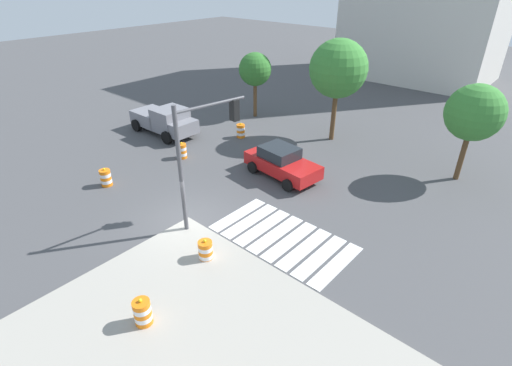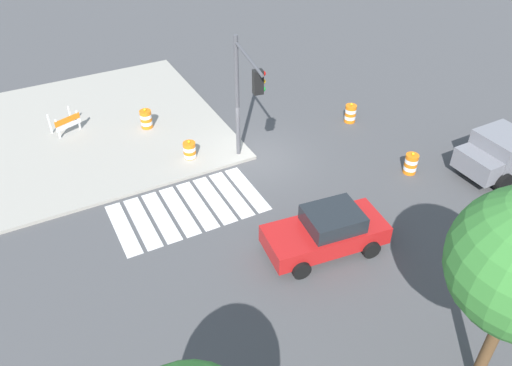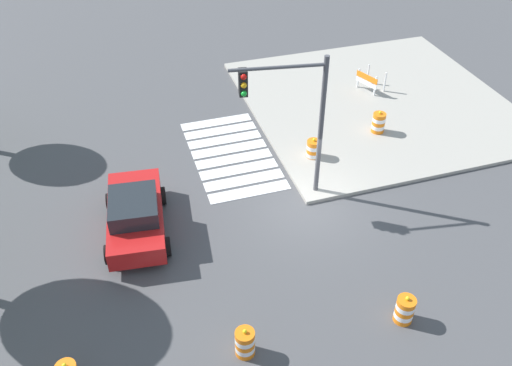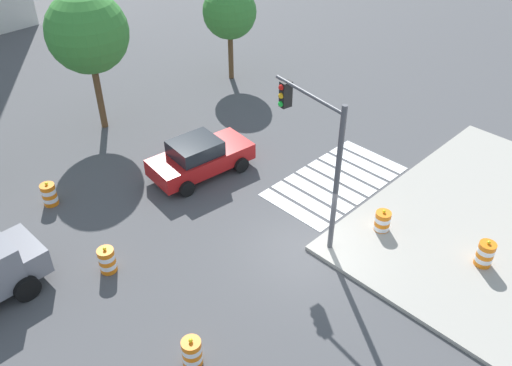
{
  "view_description": "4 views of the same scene",
  "coord_description": "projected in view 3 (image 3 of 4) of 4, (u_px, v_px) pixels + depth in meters",
  "views": [
    {
      "loc": [
        11.83,
        -8.69,
        9.99
      ],
      "look_at": [
        1.86,
        2.5,
        1.57
      ],
      "focal_mm": 26.88,
      "sensor_mm": 36.0,
      "label": 1
    },
    {
      "loc": [
        8.74,
        16.63,
        12.84
      ],
      "look_at": [
        1.67,
        3.14,
        1.33
      ],
      "focal_mm": 35.41,
      "sensor_mm": 36.0,
      "label": 2
    },
    {
      "loc": [
        -14.07,
        6.37,
        13.22
      ],
      "look_at": [
        0.33,
        1.87,
        1.25
      ],
      "focal_mm": 38.08,
      "sensor_mm": 36.0,
      "label": 3
    },
    {
      "loc": [
        -10.92,
        -8.53,
        12.83
      ],
      "look_at": [
        0.66,
        3.1,
        0.96
      ],
      "focal_mm": 37.44,
      "sensor_mm": 36.0,
      "label": 4
    }
  ],
  "objects": [
    {
      "name": "sidewalk_corner",
      "position": [
        377.0,
        102.0,
        26.06
      ],
      "size": [
        12.0,
        12.0,
        0.15
      ],
      "primitive_type": "cube",
      "color": "#9E998E",
      "rests_on": "ground"
    },
    {
      "name": "traffic_barrel_median_near",
      "position": [
        245.0,
        343.0,
        14.97
      ],
      "size": [
        0.56,
        0.56,
        1.02
      ],
      "color": "orange",
      "rests_on": "ground"
    },
    {
      "name": "sports_car",
      "position": [
        135.0,
        214.0,
        18.61
      ],
      "size": [
        4.48,
        2.5,
        1.63
      ],
      "color": "red",
      "rests_on": "ground"
    },
    {
      "name": "traffic_light_pole",
      "position": [
        290.0,
        106.0,
        18.24
      ],
      "size": [
        0.73,
        3.26,
        5.5
      ],
      "color": "#4C4C51",
      "rests_on": "sidewalk_corner"
    },
    {
      "name": "traffic_barrel_on_sidewalk",
      "position": [
        379.0,
        123.0,
        23.61
      ],
      "size": [
        0.56,
        0.56,
        1.02
      ],
      "color": "orange",
      "rests_on": "sidewalk_corner"
    },
    {
      "name": "traffic_barrel_crosswalk_end",
      "position": [
        405.0,
        310.0,
        15.86
      ],
      "size": [
        0.56,
        0.56,
        1.02
      ],
      "color": "orange",
      "rests_on": "ground"
    },
    {
      "name": "crosswalk_stripes",
      "position": [
        231.0,
        154.0,
        22.79
      ],
      "size": [
        5.85,
        3.2,
        0.02
      ],
      "color": "silver",
      "rests_on": "ground"
    },
    {
      "name": "ground_plane",
      "position": [
        306.0,
        205.0,
        20.22
      ],
      "size": [
        120.0,
        120.0,
        0.0
      ],
      "primitive_type": "plane",
      "color": "#474749"
    },
    {
      "name": "construction_barricade",
      "position": [
        369.0,
        80.0,
        26.45
      ],
      "size": [
        1.43,
        1.17,
        1.0
      ],
      "color": "silver",
      "rests_on": "sidewalk_corner"
    },
    {
      "name": "traffic_barrel_median_far",
      "position": [
        313.0,
        150.0,
        22.24
      ],
      "size": [
        0.56,
        0.56,
        1.02
      ],
      "color": "orange",
      "rests_on": "ground"
    }
  ]
}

